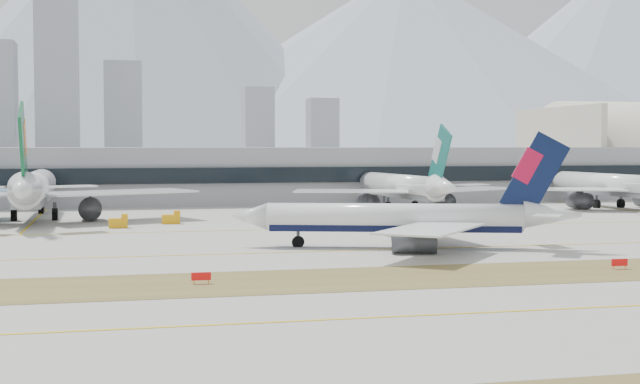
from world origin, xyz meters
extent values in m
plane|color=#9D9A93|center=(0.00, 0.00, 0.00)|extent=(3000.00, 3000.00, 0.00)
cube|color=brown|center=(0.00, -32.00, 0.02)|extent=(360.00, 18.00, 0.06)
cube|color=yellow|center=(0.00, -5.00, 0.03)|extent=(360.00, 0.45, 0.04)
cube|color=yellow|center=(0.00, -55.00, 0.03)|extent=(360.00, 0.45, 0.04)
cube|color=yellow|center=(0.00, 30.00, 0.03)|extent=(360.00, 0.45, 0.04)
cylinder|color=white|center=(9.60, -2.81, 4.64)|extent=(38.09, 15.62, 4.22)
cube|color=black|center=(9.60, -2.81, 3.48)|extent=(37.16, 14.78, 1.90)
cone|color=white|center=(-11.62, 3.88, 4.64)|extent=(6.89, 5.80, 4.22)
cone|color=white|center=(32.11, -9.89, 5.17)|extent=(9.45, 6.60, 4.22)
cube|color=white|center=(17.86, 6.86, 4.01)|extent=(11.15, 21.49, 0.25)
cube|color=white|center=(32.22, -4.18, 5.49)|extent=(3.81, 5.94, 0.17)
cylinder|color=#3F4247|center=(14.62, 3.79, 1.69)|extent=(7.09, 4.95, 3.17)
cube|color=#3F4247|center=(14.62, 3.79, 2.95)|extent=(2.65, 1.11, 1.48)
cube|color=white|center=(10.83, -15.46, 4.01)|extent=(20.59, 22.12, 0.25)
cube|color=white|center=(28.92, -14.64, 5.49)|extent=(6.49, 6.99, 0.17)
cylinder|color=#3F4247|center=(9.94, -11.09, 1.69)|extent=(7.09, 4.95, 3.17)
cube|color=#3F4247|center=(9.94, -11.09, 2.95)|extent=(2.65, 1.11, 1.48)
cube|color=#09143A|center=(29.55, -9.09, 11.06)|extent=(10.06, 3.49, 13.22)
cube|color=#C20C38|center=(28.53, -8.76, 12.49)|extent=(4.63, 1.86, 5.67)
cylinder|color=#3F4247|center=(-4.39, 1.60, 1.27)|extent=(0.51, 0.51, 2.53)
cylinder|color=black|center=(-4.39, 1.60, 0.74)|extent=(2.03, 1.27, 1.90)
cylinder|color=#3F4247|center=(9.80, -5.75, 1.27)|extent=(0.51, 0.51, 2.53)
cylinder|color=black|center=(9.80, -5.75, 0.74)|extent=(2.03, 1.27, 1.90)
cylinder|color=#3F4247|center=(11.45, -0.51, 1.27)|extent=(0.51, 0.51, 2.53)
cylinder|color=black|center=(11.45, -0.51, 0.74)|extent=(2.03, 1.27, 1.90)
cylinder|color=white|center=(-47.86, 62.49, 6.88)|extent=(6.69, 47.33, 6.25)
cube|color=slate|center=(-47.86, 62.49, 5.16)|extent=(5.74, 46.37, 2.81)
cone|color=white|center=(-48.11, 89.73, 6.88)|extent=(6.32, 7.28, 6.25)
cone|color=white|center=(-47.59, 33.60, 7.66)|extent=(6.35, 10.56, 6.25)
cube|color=white|center=(-30.92, 55.70, 5.94)|extent=(32.99, 24.21, 0.38)
cube|color=white|center=(-39.48, 35.65, 8.13)|extent=(9.76, 7.14, 0.25)
cylinder|color=#3F4247|center=(-36.57, 58.78, 2.50)|extent=(4.76, 7.92, 4.69)
cube|color=#3F4247|center=(-36.57, 58.78, 4.38)|extent=(0.50, 3.29, 2.19)
cube|color=#0B512A|center=(-47.62, 36.89, 15.08)|extent=(0.68, 13.08, 16.77)
cube|color=#DE5F0D|center=(-47.64, 38.20, 16.91)|extent=(0.74, 5.90, 7.18)
cylinder|color=#3F4247|center=(-48.03, 80.45, 1.88)|extent=(0.75, 0.75, 3.75)
cylinder|color=black|center=(-48.03, 80.45, 1.09)|extent=(1.12, 2.82, 2.81)
cylinder|color=#3F4247|center=(-51.91, 61.14, 1.88)|extent=(0.75, 0.75, 3.75)
cylinder|color=black|center=(-51.91, 61.14, 1.09)|extent=(1.12, 2.82, 2.81)
cylinder|color=#3F4247|center=(-43.78, 61.21, 1.88)|extent=(0.75, 0.75, 3.75)
cylinder|color=black|center=(-43.78, 61.21, 1.09)|extent=(1.12, 2.82, 2.81)
cylinder|color=white|center=(35.27, 72.34, 5.91)|extent=(8.74, 40.95, 5.38)
cube|color=slate|center=(35.27, 72.34, 4.44)|extent=(7.87, 40.08, 2.42)
cone|color=white|center=(33.32, 95.69, 5.91)|extent=(5.87, 6.64, 5.38)
cone|color=white|center=(37.33, 47.59, 6.59)|extent=(6.11, 9.45, 5.38)
cube|color=white|center=(50.23, 67.60, 5.11)|extent=(28.37, 22.19, 0.32)
cube|color=white|center=(44.16, 49.86, 6.99)|extent=(8.47, 6.56, 0.22)
cylinder|color=#3F4247|center=(45.18, 69.88, 2.15)|extent=(4.58, 7.09, 4.03)
cube|color=#3F4247|center=(45.18, 69.88, 3.76)|extent=(0.64, 2.85, 1.88)
cube|color=white|center=(21.30, 65.19, 5.11)|extent=(28.15, 18.94, 0.32)
cube|color=white|center=(30.23, 48.70, 6.99)|extent=(8.23, 5.57, 0.22)
cylinder|color=#3F4247|center=(25.89, 68.27, 2.15)|extent=(4.58, 7.09, 4.03)
cube|color=#3F4247|center=(25.89, 68.27, 3.76)|extent=(0.64, 2.85, 1.88)
cube|color=#16615A|center=(37.10, 50.40, 12.97)|extent=(1.42, 11.24, 14.42)
cube|color=silver|center=(37.00, 51.53, 14.54)|extent=(1.01, 5.10, 6.17)
cylinder|color=#3F4247|center=(33.98, 87.74, 1.61)|extent=(0.65, 0.65, 3.23)
cylinder|color=black|center=(33.98, 87.74, 0.94)|extent=(1.14, 2.49, 2.42)
cylinder|color=#3F4247|center=(31.88, 70.93, 1.61)|extent=(0.65, 0.65, 3.23)
cylinder|color=black|center=(31.88, 70.93, 0.94)|extent=(1.14, 2.49, 2.42)
cylinder|color=#3F4247|center=(38.84, 71.51, 1.61)|extent=(0.65, 0.65, 3.23)
cylinder|color=black|center=(38.84, 71.51, 0.94)|extent=(1.14, 2.49, 2.42)
cylinder|color=white|center=(88.35, 68.85, 5.88)|extent=(7.23, 40.62, 5.35)
cube|color=slate|center=(88.35, 68.85, 4.41)|extent=(6.39, 39.77, 2.41)
cone|color=white|center=(87.26, 92.12, 5.88)|extent=(5.63, 6.42, 5.35)
cube|color=white|center=(74.21, 62.25, 5.08)|extent=(28.10, 19.59, 0.32)
cube|color=white|center=(82.49, 45.54, 6.95)|extent=(8.26, 5.77, 0.21)
cylinder|color=#3F4247|center=(78.89, 65.14, 2.14)|extent=(4.32, 6.92, 4.01)
cube|color=#3F4247|center=(78.89, 65.14, 3.74)|extent=(0.53, 2.82, 1.87)
cylinder|color=#3F4247|center=(87.63, 84.19, 1.60)|extent=(0.64, 0.64, 3.21)
cylinder|color=black|center=(87.63, 84.19, 0.94)|extent=(1.05, 2.45, 2.41)
cylinder|color=#3F4247|center=(84.93, 67.57, 1.60)|extent=(0.64, 0.64, 3.21)
cylinder|color=black|center=(84.93, 67.57, 0.94)|extent=(1.05, 2.45, 2.41)
cylinder|color=#3F4247|center=(91.87, 67.89, 1.60)|extent=(0.64, 0.64, 3.21)
cylinder|color=black|center=(91.87, 67.89, 0.94)|extent=(1.05, 2.45, 2.41)
cube|color=gray|center=(0.00, 115.00, 7.50)|extent=(280.00, 42.00, 15.00)
cube|color=black|center=(0.00, 93.50, 7.95)|extent=(280.00, 1.20, 4.00)
cube|color=beige|center=(110.00, 135.00, 14.10)|extent=(2.00, 57.00, 27.90)
cube|color=red|center=(-22.45, -32.00, 0.90)|extent=(2.20, 0.15, 0.90)
cylinder|color=orange|center=(-23.25, -32.00, 0.25)|extent=(0.10, 0.10, 0.50)
cylinder|color=orange|center=(-21.65, -32.00, 0.25)|extent=(0.10, 0.10, 0.50)
cube|color=red|center=(29.76, -32.00, 0.90)|extent=(2.20, 0.15, 0.90)
cylinder|color=orange|center=(28.96, -32.00, 0.25)|extent=(0.10, 0.10, 0.50)
cylinder|color=orange|center=(30.56, -32.00, 0.25)|extent=(0.10, 0.10, 0.50)
cube|color=#ED9F0C|center=(19.12, 40.40, 0.90)|extent=(3.50, 2.00, 1.80)
cube|color=#ED9F0C|center=(20.32, 40.40, 2.10)|extent=(1.20, 1.80, 1.00)
cylinder|color=black|center=(17.92, 39.60, 0.35)|extent=(0.70, 0.30, 0.70)
cylinder|color=black|center=(17.92, 41.20, 0.35)|extent=(0.70, 0.30, 0.70)
cylinder|color=black|center=(20.32, 39.60, 0.35)|extent=(0.70, 0.30, 0.70)
cylinder|color=black|center=(20.32, 41.20, 0.35)|extent=(0.70, 0.30, 0.70)
cube|color=#ED9F0C|center=(-31.07, 40.11, 0.90)|extent=(3.50, 2.00, 1.80)
cube|color=#ED9F0C|center=(-29.87, 40.11, 2.10)|extent=(1.20, 1.80, 1.00)
cylinder|color=black|center=(-32.27, 39.31, 0.35)|extent=(0.70, 0.30, 0.70)
cylinder|color=black|center=(-32.27, 40.91, 0.35)|extent=(0.70, 0.30, 0.70)
cylinder|color=black|center=(-29.87, 39.31, 0.35)|extent=(0.70, 0.30, 0.70)
cylinder|color=black|center=(-29.87, 40.91, 0.35)|extent=(0.70, 0.30, 0.70)
cube|color=#ED9F0C|center=(-20.79, 46.96, 0.90)|extent=(3.50, 2.00, 1.80)
cube|color=#ED9F0C|center=(-19.59, 46.96, 2.10)|extent=(1.20, 1.80, 1.00)
cylinder|color=black|center=(-21.99, 46.16, 0.35)|extent=(0.70, 0.30, 0.70)
cylinder|color=black|center=(-21.99, 47.76, 0.35)|extent=(0.70, 0.30, 0.70)
cylinder|color=black|center=(-19.59, 46.16, 0.35)|extent=(0.70, 0.30, 0.70)
cylinder|color=black|center=(-19.59, 47.76, 0.35)|extent=(0.70, 0.30, 0.70)
cube|color=gray|center=(-65.00, 450.00, 55.00)|extent=(26.00, 23.40, 110.00)
cube|color=gray|center=(-25.00, 465.00, 35.00)|extent=(24.00, 21.60, 70.00)
cube|color=gray|center=(65.00, 470.00, 27.50)|extent=(20.00, 18.00, 55.00)
cube|color=gray|center=(110.00, 470.00, 24.00)|extent=(20.00, 18.00, 48.00)
cone|color=#9EA8B7|center=(0.00, 1400.00, 211.50)|extent=(900.00, 900.00, 470.00)
cone|color=#9EA8B7|center=(480.00, 1390.00, 157.50)|extent=(1120.00, 1120.00, 350.00)
cone|color=#9EA8B7|center=(950.00, 1430.00, 184.50)|extent=(1000.00, 1000.00, 410.00)
camera|label=1|loc=(-31.95, -131.35, 15.54)|focal=50.00mm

